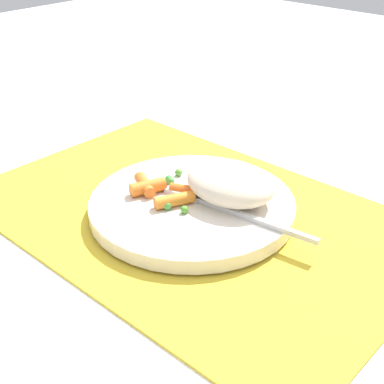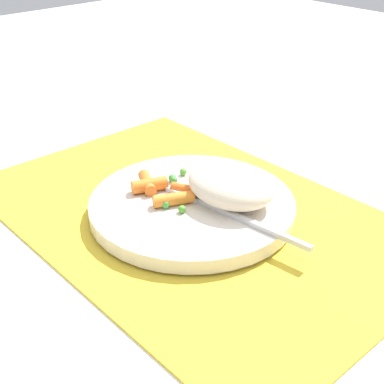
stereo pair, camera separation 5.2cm
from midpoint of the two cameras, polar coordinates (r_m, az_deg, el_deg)
name	(u,v)px [view 1 (the left image)]	position (r m, az deg, el deg)	size (l,w,h in m)	color
ground_plane	(192,216)	(0.64, -2.34, -2.58)	(2.40, 2.40, 0.00)	white
placemat	(192,214)	(0.64, -2.35, -2.35)	(0.51, 0.34, 0.01)	gold
plate	(192,206)	(0.63, -2.37, -1.49)	(0.24, 0.24, 0.02)	silver
rice_mound	(230,183)	(0.62, 1.60, 0.90)	(0.11, 0.09, 0.04)	beige
carrot_portion	(162,191)	(0.64, -5.47, 0.09)	(0.09, 0.07, 0.02)	orange
pea_scatter	(181,186)	(0.65, -3.46, 0.61)	(0.08, 0.09, 0.01)	#5BAA3A
fork	(221,208)	(0.61, 0.59, -1.70)	(0.19, 0.03, 0.01)	silver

